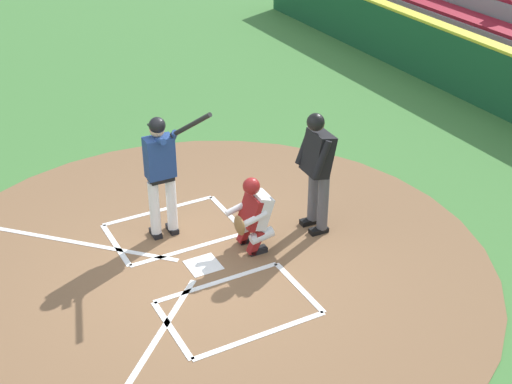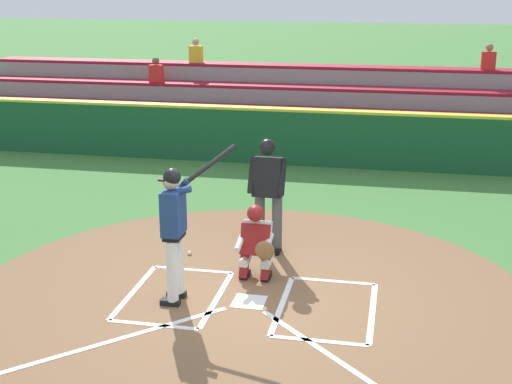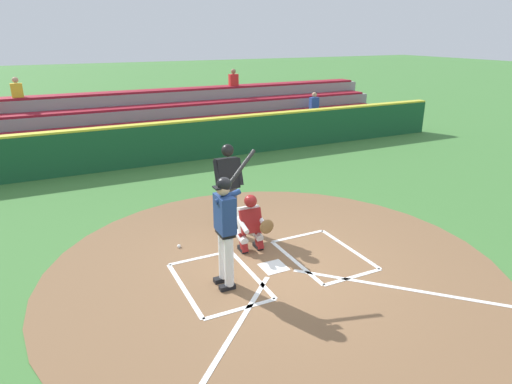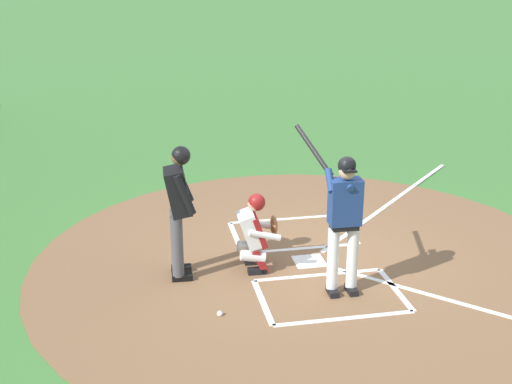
# 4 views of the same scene
# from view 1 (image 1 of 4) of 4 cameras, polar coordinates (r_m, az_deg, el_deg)

# --- Properties ---
(ground_plane) EXTENTS (120.00, 120.00, 0.00)m
(ground_plane) POSITION_cam_1_polar(r_m,az_deg,el_deg) (9.94, -4.20, -5.86)
(ground_plane) COLOR #427A38
(dirt_circle) EXTENTS (8.00, 8.00, 0.01)m
(dirt_circle) POSITION_cam_1_polar(r_m,az_deg,el_deg) (9.94, -4.20, -5.83)
(dirt_circle) COLOR brown
(dirt_circle) RESTS_ON ground
(home_plate_and_chalk) EXTENTS (7.93, 4.91, 0.01)m
(home_plate_and_chalk) POSITION_cam_1_polar(r_m,az_deg,el_deg) (9.69, -8.98, -7.16)
(home_plate_and_chalk) COLOR white
(home_plate_and_chalk) RESTS_ON dirt_circle
(batter) EXTENTS (0.93, 0.70, 2.13)m
(batter) POSITION_cam_1_polar(r_m,az_deg,el_deg) (10.09, -7.52, 1.83)
(batter) COLOR white
(batter) RESTS_ON ground
(catcher) EXTENTS (0.59, 0.61, 1.13)m
(catcher) POSITION_cam_1_polar(r_m,az_deg,el_deg) (9.96, -0.25, -1.66)
(catcher) COLOR black
(catcher) RESTS_ON ground
(plate_umpire) EXTENTS (0.59, 0.43, 1.86)m
(plate_umpire) POSITION_cam_1_polar(r_m,az_deg,el_deg) (10.21, 4.88, 2.20)
(plate_umpire) COLOR #4C4C51
(plate_umpire) RESTS_ON ground
(baseball) EXTENTS (0.07, 0.07, 0.07)m
(baseball) POSITION_cam_1_polar(r_m,az_deg,el_deg) (11.44, -0.10, -0.42)
(baseball) COLOR white
(baseball) RESTS_ON ground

